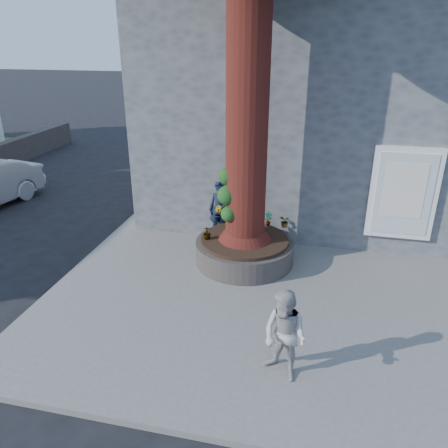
# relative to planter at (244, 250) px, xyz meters

# --- Properties ---
(ground) EXTENTS (120.00, 120.00, 0.00)m
(ground) POSITION_rel_planter_xyz_m (-0.80, -2.00, -0.41)
(ground) COLOR black
(ground) RESTS_ON ground
(pavement) EXTENTS (9.00, 8.00, 0.12)m
(pavement) POSITION_rel_planter_xyz_m (0.70, -1.00, -0.35)
(pavement) COLOR slate
(pavement) RESTS_ON ground
(yellow_line) EXTENTS (0.10, 30.00, 0.01)m
(yellow_line) POSITION_rel_planter_xyz_m (-3.85, -1.00, -0.41)
(yellow_line) COLOR yellow
(yellow_line) RESTS_ON ground
(stone_shop) EXTENTS (10.30, 8.30, 6.30)m
(stone_shop) POSITION_rel_planter_xyz_m (1.70, 5.20, 2.75)
(stone_shop) COLOR #525558
(stone_shop) RESTS_ON ground
(planter) EXTENTS (2.30, 2.30, 0.60)m
(planter) POSITION_rel_planter_xyz_m (0.00, 0.00, 0.00)
(planter) COLOR black
(planter) RESTS_ON pavement
(man) EXTENTS (0.57, 0.38, 1.55)m
(man) POSITION_rel_planter_xyz_m (-0.89, 1.21, 0.48)
(man) COLOR #111D31
(man) RESTS_ON pavement
(woman) EXTENTS (0.92, 0.87, 1.51)m
(woman) POSITION_rel_planter_xyz_m (1.27, -3.61, 0.46)
(woman) COLOR #B4B0AC
(woman) RESTS_ON pavement
(shopping_bag) EXTENTS (0.21, 0.13, 0.28)m
(shopping_bag) POSITION_rel_planter_xyz_m (-0.73, 1.08, -0.15)
(shopping_bag) COLOR white
(shopping_bag) RESTS_ON pavement
(plant_a) EXTENTS (0.21, 0.17, 0.37)m
(plant_a) POSITION_rel_planter_xyz_m (0.43, 0.85, 0.49)
(plant_a) COLOR gray
(plant_a) RESTS_ON planter
(plant_b) EXTENTS (0.29, 0.30, 0.41)m
(plant_b) POSITION_rel_planter_xyz_m (-0.85, 0.85, 0.51)
(plant_b) COLOR gray
(plant_b) RESTS_ON planter
(plant_c) EXTENTS (0.22, 0.22, 0.31)m
(plant_c) POSITION_rel_planter_xyz_m (-0.85, -0.22, 0.46)
(plant_c) COLOR gray
(plant_c) RESTS_ON planter
(plant_d) EXTENTS (0.36, 0.37, 0.30)m
(plant_d) POSITION_rel_planter_xyz_m (0.85, 0.85, 0.46)
(plant_d) COLOR gray
(plant_d) RESTS_ON planter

